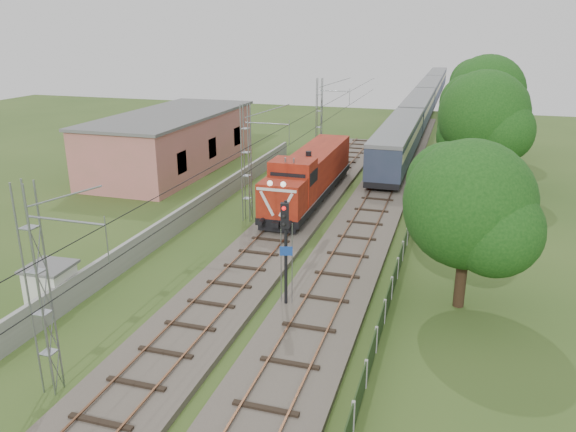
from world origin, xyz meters
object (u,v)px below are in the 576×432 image
(coach_rake, at_px, (424,99))
(relay_hut, at_px, (51,286))
(locomotive, at_px, (310,175))
(signal_post, at_px, (285,237))

(coach_rake, xyz_separation_m, relay_hut, (-12.40, -67.46, -1.41))
(locomotive, relative_size, relay_hut, 7.57)
(coach_rake, distance_m, signal_post, 64.54)
(locomotive, xyz_separation_m, relay_hut, (-7.40, -19.86, -1.09))
(locomotive, distance_m, coach_rake, 47.86)
(relay_hut, bearing_deg, signal_post, 15.40)
(relay_hut, bearing_deg, locomotive, 69.56)
(signal_post, bearing_deg, locomotive, 101.19)
(locomotive, height_order, relay_hut, locomotive)
(coach_rake, height_order, relay_hut, coach_rake)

